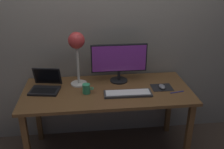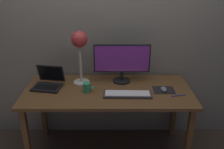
% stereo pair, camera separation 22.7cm
% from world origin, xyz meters
% --- Properties ---
extents(back_wall, '(4.80, 0.06, 2.60)m').
position_xyz_m(back_wall, '(0.00, 0.40, 1.30)').
color(back_wall, gray).
rests_on(back_wall, ground).
extents(desk, '(1.60, 0.70, 0.74)m').
position_xyz_m(desk, '(0.00, 0.00, 0.66)').
color(desk, brown).
rests_on(desk, ground).
extents(monitor, '(0.56, 0.18, 0.39)m').
position_xyz_m(monitor, '(0.14, 0.18, 0.97)').
color(monitor, black).
rests_on(monitor, desk).
extents(keyboard_main, '(0.44, 0.15, 0.03)m').
position_xyz_m(keyboard_main, '(0.18, -0.12, 0.75)').
color(keyboard_main, '#38383A').
rests_on(keyboard_main, desk).
extents(laptop, '(0.31, 0.29, 0.20)m').
position_xyz_m(laptop, '(-0.58, 0.08, 0.80)').
color(laptop, black).
rests_on(laptop, desk).
extents(desk_lamp, '(0.16, 0.16, 0.53)m').
position_xyz_m(desk_lamp, '(-0.27, 0.15, 1.14)').
color(desk_lamp, beige).
rests_on(desk_lamp, desk).
extents(mousepad, '(0.20, 0.16, 0.00)m').
position_xyz_m(mousepad, '(0.53, -0.01, 0.74)').
color(mousepad, black).
rests_on(mousepad, desk).
extents(mouse, '(0.06, 0.10, 0.03)m').
position_xyz_m(mouse, '(0.53, -0.03, 0.76)').
color(mouse, slate).
rests_on(mouse, mousepad).
extents(coffee_mug, '(0.11, 0.07, 0.09)m').
position_xyz_m(coffee_mug, '(-0.20, -0.05, 0.79)').
color(coffee_mug, '#339966').
rests_on(coffee_mug, desk).
extents(pen, '(0.14, 0.03, 0.01)m').
position_xyz_m(pen, '(0.65, -0.13, 0.74)').
color(pen, '#2633A5').
rests_on(pen, desk).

